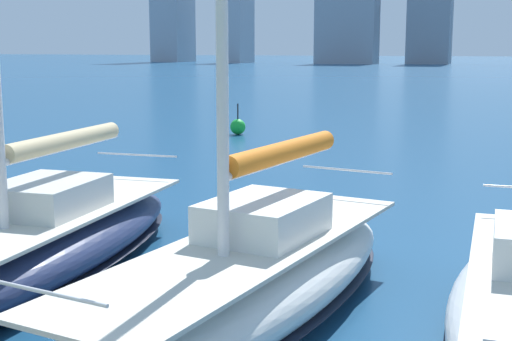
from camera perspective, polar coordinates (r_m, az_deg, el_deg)
name	(u,v)px	position (r m, az deg, el deg)	size (l,w,h in m)	color
sailboat_orange	(248,275)	(10.29, -0.64, -8.37)	(3.68, 8.69, 13.13)	white
sailboat_tan	(33,243)	(12.81, -17.44, -5.59)	(3.07, 9.30, 9.93)	navy
channel_buoy	(238,127)	(32.32, -1.46, 3.53)	(0.70, 0.70, 1.40)	green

